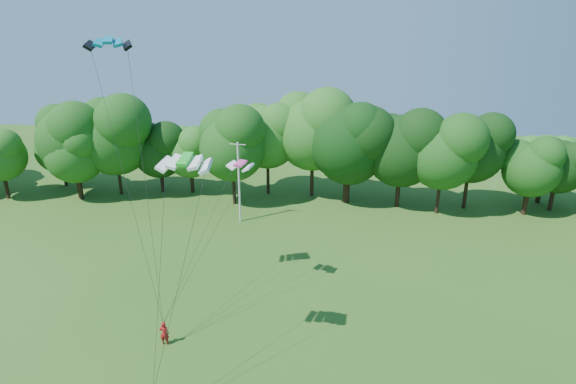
# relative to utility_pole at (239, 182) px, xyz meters

# --- Properties ---
(utility_pole) EXTENTS (1.76, 0.38, 8.87)m
(utility_pole) POSITION_rel_utility_pole_xyz_m (0.00, 0.00, 0.00)
(utility_pole) COLOR beige
(utility_pole) RESTS_ON ground
(kite_flyer_left) EXTENTS (0.65, 0.45, 1.70)m
(kite_flyer_left) POSITION_rel_utility_pole_xyz_m (-0.48, -21.13, -3.69)
(kite_flyer_left) COLOR #A21516
(kite_flyer_left) RESTS_ON ground
(kite_teal) EXTENTS (3.06, 2.13, 0.53)m
(kite_teal) POSITION_rel_utility_pole_xyz_m (-4.40, -16.17, 14.49)
(kite_teal) COLOR #057B9F
(kite_teal) RESTS_ON ground
(kite_green) EXTENTS (2.88, 1.43, 0.53)m
(kite_green) POSITION_rel_utility_pole_xyz_m (2.40, -22.70, 8.59)
(kite_green) COLOR green
(kite_green) RESTS_ON ground
(kite_pink) EXTENTS (2.13, 1.56, 0.34)m
(kite_pink) POSITION_rel_utility_pole_xyz_m (3.48, -14.32, 6.10)
(kite_pink) COLOR #DA3C8D
(kite_pink) RESTS_ON ground
(tree_back_west) EXTENTS (7.74, 7.74, 11.26)m
(tree_back_west) POSITION_rel_utility_pole_xyz_m (-21.28, 4.75, 2.48)
(tree_back_west) COLOR #3A2617
(tree_back_west) RESTS_ON ground
(tree_back_center) EXTENTS (10.13, 10.13, 14.74)m
(tree_back_center) POSITION_rel_utility_pole_xyz_m (11.44, 7.30, 4.66)
(tree_back_center) COLOR black
(tree_back_center) RESTS_ON ground
(tree_back_east) EXTENTS (7.00, 7.00, 10.18)m
(tree_back_east) POSITION_rel_utility_pole_xyz_m (34.94, 9.92, 1.81)
(tree_back_east) COLOR #2F2012
(tree_back_east) RESTS_ON ground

